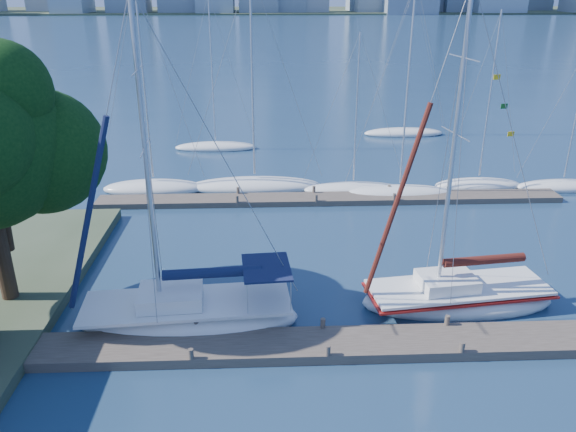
{
  "coord_description": "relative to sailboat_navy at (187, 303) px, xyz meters",
  "views": [
    {
      "loc": [
        -2.18,
        -17.99,
        12.98
      ],
      "look_at": [
        -1.26,
        4.0,
        3.95
      ],
      "focal_mm": 35.0,
      "sensor_mm": 36.0,
      "label": 1
    }
  ],
  "objects": [
    {
      "name": "bg_boat_2",
      "position": [
        9.23,
        15.83,
        -0.78
      ],
      "size": [
        6.99,
        2.81,
        10.7
      ],
      "rotation": [
        0.0,
        0.0,
        -0.14
      ],
      "color": "white",
      "rests_on": "ground"
    },
    {
      "name": "bg_boat_5",
      "position": [
        23.77,
        15.78,
        -0.79
      ],
      "size": [
        6.58,
        2.29,
        10.04
      ],
      "rotation": [
        0.0,
        0.0,
        -0.06
      ],
      "color": "white",
      "rests_on": "ground"
    },
    {
      "name": "bg_boat_6",
      "position": [
        -0.94,
        27.02,
        -0.76
      ],
      "size": [
        7.16,
        4.57,
        12.85
      ],
      "rotation": [
        0.0,
        0.0,
        0.41
      ],
      "color": "white",
      "rests_on": "ground"
    },
    {
      "name": "bg_boat_1",
      "position": [
        2.54,
        16.6,
        -0.71
      ],
      "size": [
        9.31,
        3.07,
        14.5
      ],
      "rotation": [
        0.0,
        0.0,
        -0.07
      ],
      "color": "white",
      "rests_on": "ground"
    },
    {
      "name": "bg_boat_7",
      "position": [
        16.32,
        31.26,
        -0.75
      ],
      "size": [
        7.53,
        2.44,
        13.26
      ],
      "rotation": [
        0.0,
        0.0,
        0.05
      ],
      "color": "white",
      "rests_on": "ground"
    },
    {
      "name": "ground",
      "position": [
        5.46,
        -1.98,
        -1.0
      ],
      "size": [
        700.0,
        700.0,
        0.0
      ],
      "primitive_type": "plane",
      "color": "navy",
      "rests_on": "ground"
    },
    {
      "name": "far_dock",
      "position": [
        7.46,
        14.02,
        -0.82
      ],
      "size": [
        30.0,
        1.8,
        0.36
      ],
      "primitive_type": "cube",
      "color": "#433A31",
      "rests_on": "ground"
    },
    {
      "name": "near_dock",
      "position": [
        5.46,
        -1.98,
        -0.8
      ],
      "size": [
        26.0,
        2.0,
        0.4
      ],
      "primitive_type": "cube",
      "color": "#433A31",
      "rests_on": "ground"
    },
    {
      "name": "sailboat_navy",
      "position": [
        0.0,
        0.0,
        0.0
      ],
      "size": [
        9.28,
        3.65,
        13.55
      ],
      "rotation": [
        0.0,
        0.0,
        0.08
      ],
      "color": "white",
      "rests_on": "ground"
    },
    {
      "name": "bg_boat_0",
      "position": [
        -4.32,
        16.49,
        -0.71
      ],
      "size": [
        6.96,
        2.53,
        13.9
      ],
      "rotation": [
        0.0,
        0.0,
        0.03
      ],
      "color": "white",
      "rests_on": "ground"
    },
    {
      "name": "sailboat_maroon",
      "position": [
        11.54,
        0.96,
        0.09
      ],
      "size": [
        8.64,
        3.75,
        13.85
      ],
      "rotation": [
        0.0,
        0.0,
        0.12
      ],
      "color": "white",
      "rests_on": "ground"
    },
    {
      "name": "far_shore",
      "position": [
        5.46,
        318.02,
        -1.0
      ],
      "size": [
        800.0,
        100.0,
        1.5
      ],
      "primitive_type": "cube",
      "color": "#38472D",
      "rests_on": "ground"
    },
    {
      "name": "bg_boat_3",
      "position": [
        12.19,
        14.87,
        -0.74
      ],
      "size": [
        7.46,
        3.35,
        13.81
      ],
      "rotation": [
        0.0,
        0.0,
        -0.18
      ],
      "color": "white",
      "rests_on": "ground"
    },
    {
      "name": "bg_boat_4",
      "position": [
        18.01,
        16.25,
        -0.76
      ],
      "size": [
        6.36,
        3.69,
        11.97
      ],
      "rotation": [
        0.0,
        0.0,
        0.3
      ],
      "color": "white",
      "rests_on": "ground"
    }
  ]
}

